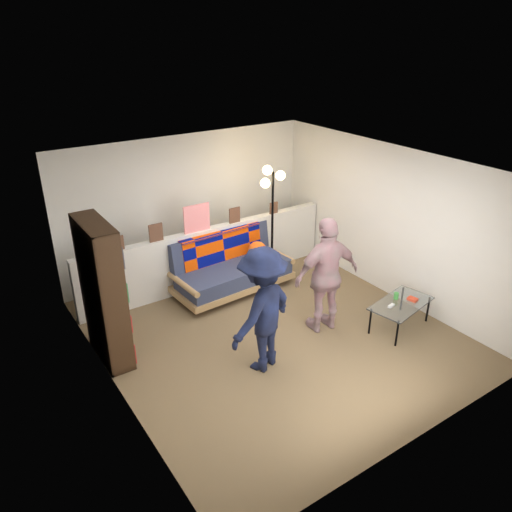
% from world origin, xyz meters
% --- Properties ---
extents(ground, '(5.00, 5.00, 0.00)m').
position_xyz_m(ground, '(0.00, 0.00, 0.00)').
color(ground, brown).
rests_on(ground, ground).
extents(room_shell, '(4.60, 5.05, 2.45)m').
position_xyz_m(room_shell, '(0.00, 0.47, 1.67)').
color(room_shell, silver).
rests_on(room_shell, ground).
extents(half_wall_ledge, '(4.45, 0.15, 1.00)m').
position_xyz_m(half_wall_ledge, '(0.00, 1.80, 0.50)').
color(half_wall_ledge, silver).
rests_on(half_wall_ledge, ground).
extents(ledge_decor, '(2.97, 0.02, 0.45)m').
position_xyz_m(ledge_decor, '(-0.23, 1.78, 1.18)').
color(ledge_decor, brown).
rests_on(ledge_decor, half_wall_ledge).
extents(futon_sofa, '(2.01, 1.05, 0.84)m').
position_xyz_m(futon_sofa, '(0.21, 1.44, 0.39)').
color(futon_sofa, '#AC8453').
rests_on(futon_sofa, ground).
extents(bookshelf, '(0.32, 0.95, 1.90)m').
position_xyz_m(bookshelf, '(-2.08, 0.75, 0.88)').
color(bookshelf, black).
rests_on(bookshelf, ground).
extents(coffee_table, '(1.06, 0.72, 0.50)m').
position_xyz_m(coffee_table, '(1.61, -0.92, 0.38)').
color(coffee_table, black).
rests_on(coffee_table, ground).
extents(floor_lamp, '(0.45, 0.37, 1.94)m').
position_xyz_m(floor_lamp, '(1.02, 1.46, 1.38)').
color(floor_lamp, black).
rests_on(floor_lamp, ground).
extents(person_left, '(1.21, 0.94, 1.65)m').
position_xyz_m(person_left, '(-0.54, -0.54, 0.82)').
color(person_left, black).
rests_on(person_left, ground).
extents(person_right, '(1.04, 0.55, 1.69)m').
position_xyz_m(person_right, '(0.70, -0.31, 0.85)').
color(person_right, pink).
rests_on(person_right, ground).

